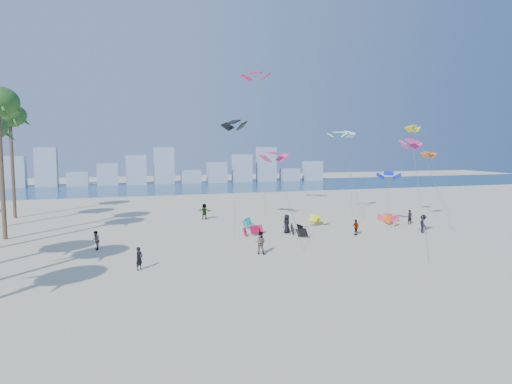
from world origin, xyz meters
name	(u,v)px	position (x,y,z in m)	size (l,w,h in m)	color
ground	(287,294)	(0.00, 0.00, 0.00)	(220.00, 220.00, 0.00)	beige
ocean	(163,188)	(0.00, 72.00, 0.01)	(220.00, 220.00, 0.00)	navy
kitesurfer_near	(139,259)	(-8.19, 8.11, 0.83)	(0.61, 0.40, 1.67)	black
kitesurfer_mid	(260,243)	(1.55, 10.15, 0.94)	(0.91, 0.71, 1.87)	gray
kitesurfers_far	(284,221)	(7.28, 19.77, 0.91)	(34.03, 16.53, 1.90)	black
grounded_kites	(319,224)	(11.17, 19.53, 0.46)	(20.60, 9.34, 0.98)	#D71543
flying_kites	(314,122)	(11.75, 22.25, 11.48)	(24.63, 30.14, 18.74)	#F63686
distant_skyline	(153,171)	(-1.19, 82.00, 3.09)	(85.00, 3.00, 8.40)	#9EADBF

